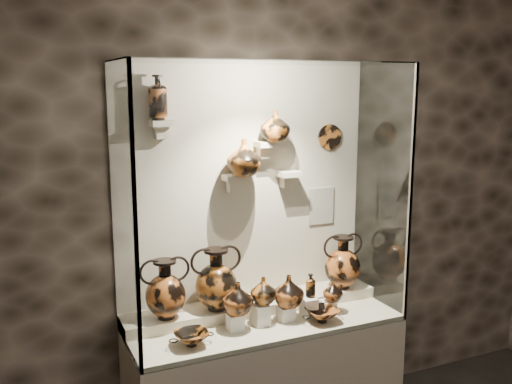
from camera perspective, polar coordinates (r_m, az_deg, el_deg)
wall_back at (r=3.68m, az=-1.18°, el=0.20°), size 5.00×0.02×3.20m
plinth at (r=3.82m, az=0.88°, el=-18.65°), size 1.70×0.60×0.80m
front_tier at (r=3.63m, az=0.90°, el=-12.93°), size 1.68×0.58×0.03m
rear_tier at (r=3.76m, az=-0.25°, el=-11.47°), size 1.70×0.25×0.10m
back_panel at (r=3.67m, az=-1.14°, el=0.19°), size 1.70×0.03×1.60m
glass_front at (r=3.13m, az=3.24°, el=-1.69°), size 1.70×0.01×1.60m
glass_left at (r=3.14m, az=-13.21°, el=-1.95°), size 0.01×0.60×1.60m
glass_right at (r=3.82m, az=12.50°, el=0.35°), size 0.01×0.60×1.60m
glass_top at (r=3.33m, az=0.98°, el=12.86°), size 1.70×0.60×0.01m
frame_post_left at (r=2.86m, az=-11.96°, el=-3.12°), size 0.02×0.02×1.60m
frame_post_right at (r=3.59m, az=15.17°, el=-0.42°), size 0.02×0.02×1.60m
pedestal_a at (r=3.48m, az=-2.10°, el=-12.85°), size 0.09×0.09×0.10m
pedestal_b at (r=3.54m, az=0.51°, el=-12.18°), size 0.09×0.09×0.13m
pedestal_c at (r=3.61m, az=3.01°, el=-12.03°), size 0.09×0.09×0.09m
pedestal_d at (r=3.68m, az=5.27°, el=-11.38°), size 0.09×0.09×0.12m
pedestal_e at (r=3.75m, az=7.17°, el=-11.29°), size 0.09×0.09×0.08m
bracket_ul at (r=3.37m, az=-9.37°, el=6.81°), size 0.14×0.12×0.04m
bracket_ca at (r=3.55m, az=-2.16°, el=1.45°), size 0.14×0.12×0.04m
bracket_cb at (r=3.60m, az=0.77°, el=4.80°), size 0.10×0.12×0.04m
bracket_cc at (r=3.71m, az=3.29°, el=1.84°), size 0.14×0.12×0.04m
amphora_left at (r=3.46m, az=-9.06°, el=-9.55°), size 0.29×0.29×0.36m
amphora_mid at (r=3.55m, az=-4.01°, el=-8.68°), size 0.37×0.37×0.39m
amphora_right at (r=3.95m, az=8.64°, el=-6.91°), size 0.35×0.35×0.36m
jug_a at (r=3.43m, az=-1.84°, el=-10.56°), size 0.22×0.22×0.19m
jug_b at (r=3.50m, az=0.72°, el=-9.80°), size 0.20×0.20×0.17m
jug_c at (r=3.57m, az=3.26°, el=-9.83°), size 0.21×0.21×0.20m
jug_e at (r=3.72m, az=7.68°, el=-9.78°), size 0.16×0.16×0.13m
lekythos_small at (r=3.65m, az=5.45°, el=-9.14°), size 0.08×0.08×0.17m
kylix_left at (r=3.31m, az=-6.48°, el=-14.22°), size 0.30×0.28×0.10m
kylix_right at (r=3.61m, az=6.60°, el=-11.99°), size 0.31×0.28×0.10m
lekythos_tall at (r=3.35m, az=-9.81°, el=9.57°), size 0.14×0.14×0.29m
ovoid_vase_a at (r=3.49m, az=-1.21°, el=3.46°), size 0.24×0.24×0.23m
ovoid_vase_b at (r=3.58m, az=1.92°, el=6.62°), size 0.23×0.23×0.20m
wall_plate at (r=3.88m, az=7.36°, el=5.48°), size 0.17×0.02×0.17m
info_placard at (r=3.94m, az=6.53°, el=-1.39°), size 0.19×0.01×0.25m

